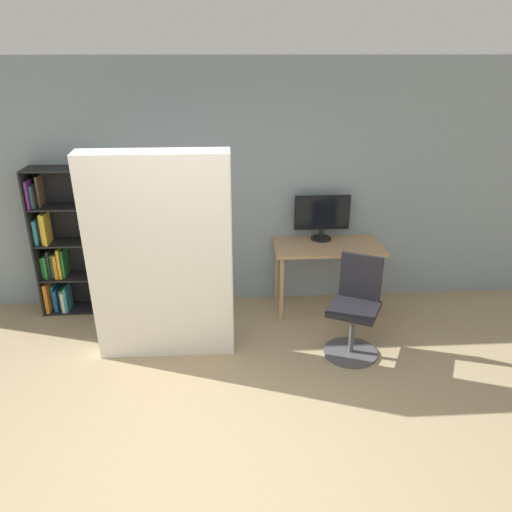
{
  "coord_description": "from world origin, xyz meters",
  "views": [
    {
      "loc": [
        0.15,
        -2.55,
        2.74
      ],
      "look_at": [
        0.4,
        1.52,
        1.05
      ],
      "focal_mm": 35.0,
      "sensor_mm": 36.0,
      "label": 1
    }
  ],
  "objects_px": {
    "office_chair": "(355,315)",
    "bookshelf": "(61,247)",
    "monitor": "(322,215)",
    "mattress_near": "(162,260)"
  },
  "relations": [
    {
      "from": "office_chair",
      "to": "bookshelf",
      "type": "distance_m",
      "value": 3.22
    },
    {
      "from": "monitor",
      "to": "mattress_near",
      "type": "bearing_deg",
      "value": -148.28
    },
    {
      "from": "bookshelf",
      "to": "mattress_near",
      "type": "xyz_separation_m",
      "value": [
        1.22,
        -1.02,
        0.25
      ]
    },
    {
      "from": "office_chair",
      "to": "bookshelf",
      "type": "relative_size",
      "value": 0.59
    },
    {
      "from": "monitor",
      "to": "bookshelf",
      "type": "xyz_separation_m",
      "value": [
        -2.87,
        0.0,
        -0.31
      ]
    },
    {
      "from": "office_chair",
      "to": "bookshelf",
      "type": "xyz_separation_m",
      "value": [
        -3.01,
        1.08,
        0.35
      ]
    },
    {
      "from": "monitor",
      "to": "office_chair",
      "type": "distance_m",
      "value": 1.27
    },
    {
      "from": "monitor",
      "to": "bookshelf",
      "type": "relative_size",
      "value": 0.38
    },
    {
      "from": "monitor",
      "to": "mattress_near",
      "type": "distance_m",
      "value": 1.94
    },
    {
      "from": "mattress_near",
      "to": "monitor",
      "type": "bearing_deg",
      "value": 31.72
    }
  ]
}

